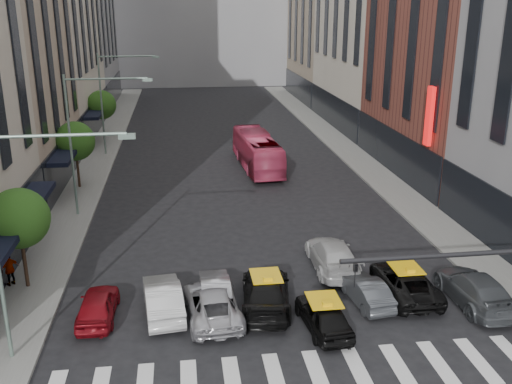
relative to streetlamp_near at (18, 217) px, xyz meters
name	(u,v)px	position (x,y,z in m)	size (l,w,h in m)	color
sidewalk_left	(91,173)	(-1.46, 26.00, -5.83)	(3.00, 96.00, 0.15)	slate
sidewalk_right	(363,163)	(21.54, 26.00, -5.83)	(3.00, 96.00, 0.15)	slate
building_right_b	(455,7)	(27.04, 23.00, 7.10)	(8.00, 18.00, 26.00)	brown
tree_near	(19,219)	(-1.76, 6.00, -2.25)	(2.88, 2.88, 4.95)	black
tree_mid	(75,141)	(-1.76, 22.00, -2.25)	(2.88, 2.88, 4.95)	black
tree_far	(102,105)	(-1.76, 38.00, -2.25)	(2.88, 2.88, 4.95)	black
streetlamp_near	(18,217)	(0.00, 0.00, 0.00)	(5.38, 0.25, 9.00)	gray
streetlamp_mid	(85,127)	(0.00, 16.00, 0.00)	(5.38, 0.25, 9.00)	gray
streetlamp_far	(111,90)	(0.00, 32.00, 0.00)	(5.38, 0.25, 9.00)	gray
liberty_sign	(429,116)	(22.64, 16.00, 0.10)	(0.30, 0.70, 4.00)	red
car_red	(98,305)	(2.01, 2.66, -5.24)	(1.57, 3.90, 1.33)	maroon
car_white_front	(163,298)	(4.84, 2.82, -5.16)	(1.58, 4.53, 1.49)	silver
car_silver	(213,303)	(7.02, 2.14, -5.22)	(2.27, 4.91, 1.37)	#B0AFB5
taxi_left	(266,291)	(9.48, 2.72, -5.13)	(2.16, 5.32, 1.54)	black
taxi_center	(323,315)	(11.61, 0.52, -5.22)	(1.61, 3.99, 1.36)	black
car_grey_mid	(366,290)	(14.11, 2.47, -5.28)	(1.31, 3.76, 1.24)	#3D4045
taxi_right	(405,282)	(16.17, 2.94, -5.21)	(2.31, 5.02, 1.39)	black
car_grey_curb	(474,289)	(19.04, 1.74, -5.15)	(2.11, 5.19, 1.51)	#43474B
car_row2_left	(215,288)	(7.22, 3.57, -5.27)	(1.34, 3.85, 1.27)	#ADADB2
car_row2_right	(332,255)	(13.52, 6.17, -5.14)	(2.14, 5.26, 1.53)	#BABABA
bus	(257,151)	(12.24, 25.79, -4.42)	(2.49, 10.62, 2.96)	#C2395C
pedestrian_far	(10,269)	(-2.56, 6.21, -4.92)	(0.98, 0.41, 1.67)	gray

